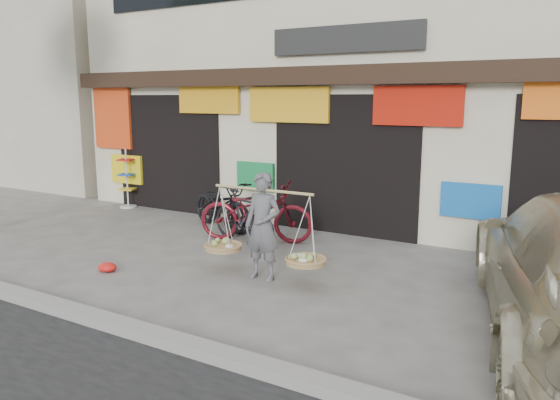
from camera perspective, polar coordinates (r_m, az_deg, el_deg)
The scene contains 11 objects.
ground at distance 7.92m, azimuth -4.06°, elevation -8.81°, with size 70.00×70.00×0.00m, color gray.
kerb at distance 6.48m, azimuth -14.49°, elevation -13.13°, with size 70.00×0.25×0.12m, color gray.
shophouse_block at distance 13.27m, azimuth 12.24°, elevation 13.91°, with size 14.00×6.32×7.00m.
neighbor_west at distance 22.11m, azimuth -23.21°, elevation 10.74°, with size 12.00×7.00×6.00m, color beige.
street_vendor at distance 7.95m, azimuth -1.81°, elevation -3.25°, with size 1.99×0.57×1.59m.
bike_0 at distance 11.11m, azimuth -5.83°, elevation -0.57°, with size 0.65×1.85×0.97m, color black.
bike_1 at distance 10.01m, azimuth -3.81°, elevation -1.76°, with size 0.46×1.63×0.98m, color black.
bike_2 at distance 10.09m, azimuth -2.53°, elevation -1.23°, with size 0.74×2.14×1.12m, color #5D1019.
bike_3 at distance 11.17m, azimuth -6.27°, elevation -0.51°, with size 0.65×1.85×0.97m, color black.
display_rack at distance 13.74m, azimuth -15.67°, elevation 1.63°, with size 0.44×0.44×1.44m.
red_bag at distance 8.86m, azimuth -17.60°, elevation -6.70°, with size 0.31×0.25×0.14m, color red.
Camera 1 is at (4.30, -6.12, 2.64)m, focal length 35.00 mm.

